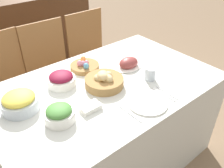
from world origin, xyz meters
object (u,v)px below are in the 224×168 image
object	(u,v)px
chair_far_center	(53,71)
sideboard	(29,38)
fork	(130,114)
pineapple_bowl	(20,102)
green_salad_bowl	(59,114)
beet_salad_bowl	(61,79)
egg_basket	(85,66)
drinking_cup	(150,74)
chair_far_left	(10,87)
dinner_plate	(148,103)
chair_far_right	(92,57)
spoon	(166,92)
butter_dish	(91,107)
bread_basket	(104,80)
knife	(163,94)
ham_platter	(129,64)

from	to	relation	value
chair_far_center	sideboard	xyz separation A→B (m)	(0.16, 0.95, -0.01)
sideboard	fork	world-z (taller)	sideboard
pineapple_bowl	green_salad_bowl	bearing A→B (deg)	-61.20
beet_salad_bowl	fork	world-z (taller)	beet_salad_bowl
egg_basket	beet_salad_bowl	world-z (taller)	beet_salad_bowl
beet_salad_bowl	green_salad_bowl	world-z (taller)	green_salad_bowl
egg_basket	pineapple_bowl	xyz separation A→B (m)	(-0.55, -0.15, 0.03)
green_salad_bowl	drinking_cup	xyz separation A→B (m)	(0.69, -0.02, -0.00)
chair_far_left	beet_salad_bowl	xyz separation A→B (m)	(0.20, -0.63, 0.31)
pineapple_bowl	dinner_plate	bearing A→B (deg)	-35.63
pineapple_bowl	drinking_cup	bearing A→B (deg)	-17.43
chair_far_right	sideboard	distance (m)	1.00
spoon	butter_dish	xyz separation A→B (m)	(-0.47, 0.17, 0.01)
bread_basket	chair_far_center	bearing A→B (deg)	89.68
sideboard	dinner_plate	xyz separation A→B (m)	(-0.08, -2.09, 0.29)
knife	dinner_plate	bearing A→B (deg)	178.85
beet_salad_bowl	sideboard	bearing A→B (deg)	76.57
fork	spoon	xyz separation A→B (m)	(0.32, 0.00, 0.00)
drinking_cup	butter_dish	bearing A→B (deg)	-179.34
ham_platter	bread_basket	bearing A→B (deg)	-164.01
pineapple_bowl	sideboard	bearing A→B (deg)	67.38
chair_far_right	drinking_cup	bearing A→B (deg)	-99.73
butter_dish	drinking_cup	bearing A→B (deg)	0.66
egg_basket	butter_dish	bearing A→B (deg)	-119.92
sideboard	dinner_plate	distance (m)	2.11
dinner_plate	spoon	distance (m)	0.18
chair_far_left	chair_far_center	distance (m)	0.41
chair_far_right	pineapple_bowl	bearing A→B (deg)	-144.17
pineapple_bowl	dinner_plate	size ratio (longest dim) A/B	0.90
bread_basket	dinner_plate	distance (m)	0.33
sideboard	drinking_cup	distance (m)	1.94
egg_basket	butter_dish	xyz separation A→B (m)	(-0.24, -0.42, -0.01)
green_salad_bowl	butter_dish	world-z (taller)	green_salad_bowl
dinner_plate	bread_basket	bearing A→B (deg)	105.15
chair_far_center	spoon	size ratio (longest dim) A/B	5.23
chair_far_right	knife	size ratio (longest dim) A/B	5.23
beet_salad_bowl	drinking_cup	bearing A→B (deg)	-32.80
beet_salad_bowl	pineapple_bowl	bearing A→B (deg)	-167.19
chair_far_left	green_salad_bowl	xyz separation A→B (m)	(0.01, -0.94, 0.32)
bread_basket	drinking_cup	xyz separation A→B (m)	(0.30, -0.14, 0.00)
pineapple_bowl	egg_basket	bearing A→B (deg)	15.44
fork	spoon	distance (m)	0.32
fork	chair_far_right	bearing A→B (deg)	63.90
chair_far_center	green_salad_bowl	world-z (taller)	chair_far_center
bread_basket	knife	distance (m)	0.39
sideboard	spoon	size ratio (longest dim) A/B	8.57
chair_far_center	pineapple_bowl	world-z (taller)	chair_far_center
bread_basket	spoon	world-z (taller)	bread_basket
egg_basket	fork	distance (m)	0.60
pineapple_bowl	chair_far_right	bearing A→B (deg)	35.28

